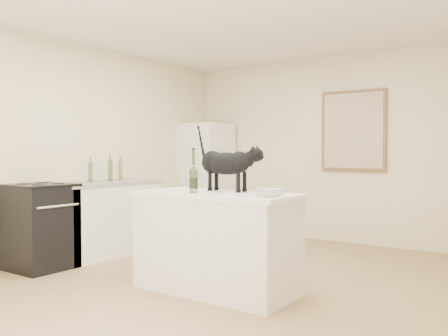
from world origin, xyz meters
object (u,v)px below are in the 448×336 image
(black_cat, at_px, (226,166))
(glass_bowl, at_px, (269,193))
(fridge, at_px, (206,178))
(wine_bottle, at_px, (194,173))
(stove, at_px, (41,227))

(black_cat, distance_m, glass_bowl, 0.68)
(fridge, distance_m, wine_bottle, 3.31)
(stove, bearing_deg, black_cat, 15.61)
(black_cat, bearing_deg, stove, -162.15)
(black_cat, relative_size, wine_bottle, 1.87)
(stove, bearing_deg, fridge, 90.00)
(black_cat, bearing_deg, fridge, 132.84)
(stove, xyz_separation_m, glass_bowl, (2.64, 0.32, 0.48))
(black_cat, bearing_deg, wine_bottle, -111.42)
(fridge, xyz_separation_m, wine_bottle, (1.90, -2.69, 0.23))
(stove, xyz_separation_m, fridge, (0.00, 2.95, 0.40))
(black_cat, xyz_separation_m, glass_bowl, (0.60, -0.25, -0.20))
(fridge, height_order, wine_bottle, fridge)
(black_cat, relative_size, glass_bowl, 2.44)
(stove, distance_m, fridge, 2.98)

